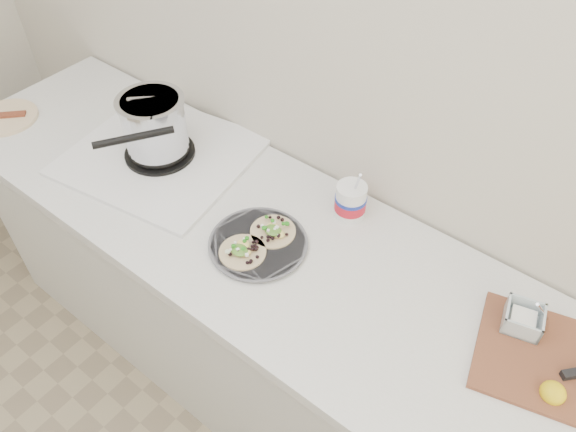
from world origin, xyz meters
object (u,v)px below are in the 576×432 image
Objects in this scene: stove at (157,136)px; tub at (351,199)px; cutboard at (566,361)px; taco_plate at (258,242)px; bacon_plate at (6,117)px.

stove is 3.06× the size of tub.
stove is 1.34m from cutboard.
tub is (0.65, 0.17, -0.02)m from stove.
taco_plate is 0.60× the size of cutboard.
tub is 0.69m from cutboard.
stove reaches higher than cutboard.
stove is at bearing 168.12° from cutboard.
bacon_plate is (-1.25, -0.37, -0.06)m from tub.
bacon_plate is at bearing -170.90° from stove.
taco_plate reaches higher than bacon_plate.
bacon_plate is (-1.12, -0.10, -0.01)m from taco_plate.
stove is at bearing -165.56° from tub.
taco_plate is at bearing 176.66° from cutboard.
stove is 0.64m from bacon_plate.
stove is 0.67m from tub.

